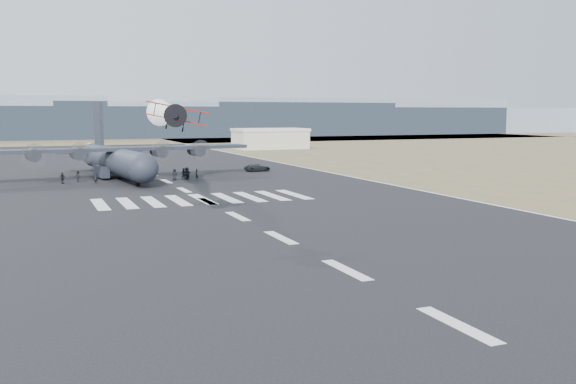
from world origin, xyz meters
TOP-DOWN VIEW (x-y plane):
  - ground at (0.00, 0.00)m, footprint 500.00×500.00m
  - scrub_far at (0.00, 230.00)m, footprint 500.00×80.00m
  - runway_markings at (0.00, 60.00)m, footprint 60.00×260.00m
  - ridge_seg_d at (0.00, 260.00)m, footprint 150.00×50.00m
  - ridge_seg_e at (65.00, 260.00)m, footprint 150.00×50.00m
  - ridge_seg_f at (130.00, 260.00)m, footprint 150.00×50.00m
  - ridge_seg_g at (195.00, 260.00)m, footprint 150.00×50.00m
  - hangar_right at (46.00, 150.00)m, footprint 20.50×12.50m
  - aerobatic_biplane at (-6.60, 32.89)m, footprint 5.72×5.23m
  - smoke_trail at (-2.94, 59.62)m, footprint 6.35×32.94m
  - transport_aircraft at (-6.43, 80.07)m, footprint 42.56×34.95m
  - support_vehicle at (18.57, 82.78)m, footprint 4.82×2.54m
  - crew_a at (4.69, 71.81)m, footprint 0.63×0.72m
  - crew_b at (3.14, 73.73)m, footprint 1.03×0.93m
  - crew_c at (-12.53, 76.47)m, footprint 1.12×1.11m
  - crew_d at (-14.88, 74.52)m, footprint 1.09×0.99m
  - crew_e at (1.50, 73.05)m, footprint 0.98×0.75m
  - crew_f at (3.71, 74.26)m, footprint 0.91×1.81m
  - crew_g at (-10.31, 72.49)m, footprint 0.72×0.67m
  - crew_h at (3.51, 72.75)m, footprint 0.83×1.04m

SIDE VIEW (x-z plane):
  - ground at x=0.00m, z-range 0.00..0.00m
  - scrub_far at x=0.00m, z-range 0.00..0.00m
  - runway_markings at x=0.00m, z-range 0.00..0.01m
  - support_vehicle at x=18.57m, z-range 0.00..1.29m
  - crew_g at x=-10.31m, z-range 0.00..1.56m
  - crew_c at x=-12.53m, z-range 0.00..1.66m
  - crew_d at x=-14.88m, z-range 0.00..1.68m
  - crew_a at x=4.69m, z-range 0.00..1.74m
  - crew_e at x=1.50m, z-range 0.00..1.79m
  - crew_b at x=3.14m, z-range 0.00..1.80m
  - crew_f at x=3.71m, z-range 0.00..1.86m
  - crew_h at x=3.51m, z-range 0.00..1.86m
  - hangar_right at x=46.00m, z-range 0.06..5.96m
  - transport_aircraft at x=-6.43m, z-range -2.97..9.30m
  - ridge_seg_d at x=0.00m, z-range 0.00..13.00m
  - ridge_seg_g at x=195.00m, z-range 0.00..13.00m
  - ridge_seg_e at x=65.00m, z-range 0.00..15.00m
  - ridge_seg_f at x=130.00m, z-range 0.00..17.00m
  - aerobatic_biplane at x=-6.60m, z-range 8.80..11.50m
  - smoke_trail at x=-2.94m, z-range 8.59..12.20m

